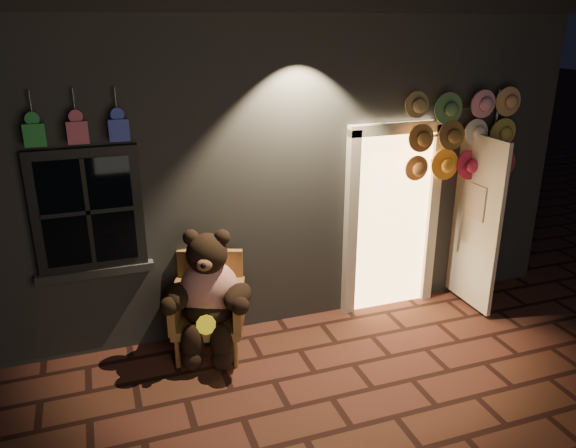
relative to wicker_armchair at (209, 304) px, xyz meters
name	(u,v)px	position (x,y,z in m)	size (l,w,h in m)	color
ground	(332,398)	(0.85, -1.19, -0.51)	(60.00, 60.00, 0.00)	#542820
shop_building	(223,131)	(0.85, 2.80, 1.23)	(7.30, 5.95, 3.51)	slate
wicker_armchair	(209,304)	(0.00, 0.00, 0.00)	(0.86, 0.82, 1.02)	#A1843E
teddy_bear	(208,295)	(-0.03, -0.13, 0.17)	(0.90, 0.84, 1.31)	red
hat_rack	(463,137)	(2.93, 0.08, 1.50)	(1.52, 0.22, 2.52)	#59595E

